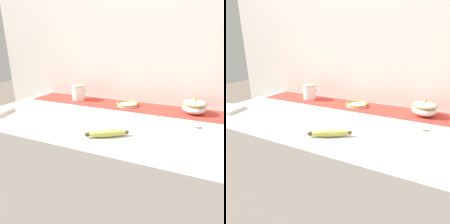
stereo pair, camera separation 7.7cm
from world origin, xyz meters
The scene contains 9 objects.
countertop centered at (0.00, 0.00, 0.43)m, with size 1.56×0.75×0.87m, color #B7B2AD.
back_wall centered at (0.00, 0.40, 1.20)m, with size 2.36×0.04×2.40m, color silver.
table_runner centered at (0.00, 0.25, 0.87)m, with size 1.44×0.23×0.00m, color #B23328.
cream_pitcher centered at (-0.39, 0.25, 0.93)m, with size 0.10×0.11×0.11m.
sugar_bowl centered at (0.39, 0.25, 0.91)m, with size 0.13×0.13×0.10m.
small_dish centered at (-0.01, 0.25, 0.88)m, with size 0.14×0.14×0.02m.
banana centered at (0.06, -0.23, 0.88)m, with size 0.18×0.12×0.03m.
spoon centered at (0.41, 0.05, 0.87)m, with size 0.17×0.09×0.01m.
napkin_stack centered at (-0.68, -0.20, 0.88)m, with size 0.15×0.15×0.02m, color silver.
Camera 2 is at (0.46, -0.92, 1.25)m, focal length 32.00 mm.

